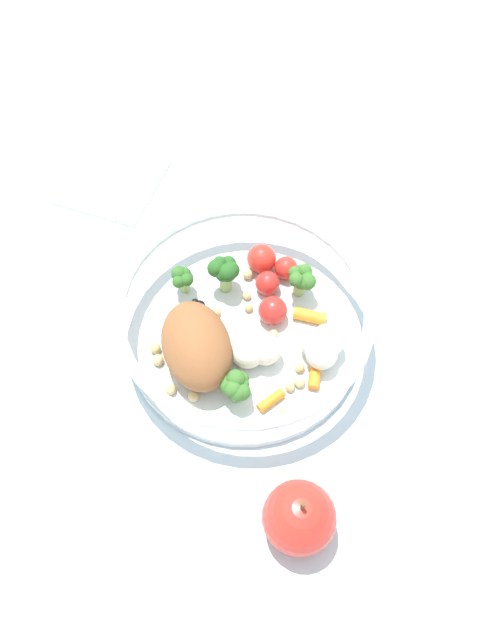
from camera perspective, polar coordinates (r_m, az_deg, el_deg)
The scene contains 4 objects.
ground_plane at distance 0.67m, azimuth 0.24°, elevation -0.54°, with size 2.40×2.40×0.00m, color silver.
food_container at distance 0.64m, azimuth -0.04°, elevation -0.50°, with size 0.26×0.26×0.07m.
loose_apple at distance 0.57m, azimuth 5.30°, elevation -17.17°, with size 0.06×0.06×0.08m.
folded_napkin at distance 0.81m, azimuth -11.51°, elevation 12.13°, with size 0.11×0.11×0.01m, color white.
Camera 1 is at (-0.04, -0.34, 0.58)m, focal length 35.83 mm.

